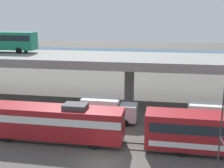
% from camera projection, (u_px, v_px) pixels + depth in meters
% --- Properties ---
extents(ground_plane, '(260.00, 260.00, 0.00)m').
position_uv_depth(ground_plane, '(102.00, 164.00, 25.12)').
color(ground_plane, '#4C4944').
extents(rail_strip_near, '(110.00, 0.12, 0.12)m').
position_uv_depth(rail_strip_near, '(109.00, 147.00, 28.21)').
color(rail_strip_near, '#59544C').
rests_on(rail_strip_near, ground_plane).
extents(rail_strip_far, '(110.00, 0.12, 0.12)m').
position_uv_depth(rail_strip_far, '(112.00, 141.00, 29.66)').
color(rail_strip_far, '#59544C').
rests_on(rail_strip_far, ground_plane).
extents(train_locomotive, '(16.05, 3.04, 4.18)m').
position_uv_depth(train_locomotive, '(46.00, 120.00, 29.65)').
color(train_locomotive, maroon).
rests_on(train_locomotive, ground_plane).
extents(highway_overpass, '(96.00, 12.08, 7.01)m').
position_uv_depth(highway_overpass, '(130.00, 61.00, 42.82)').
color(highway_overpass, gray).
rests_on(highway_overpass, ground_plane).
extents(transit_bus_on_overpass, '(12.00, 2.68, 3.40)m').
position_uv_depth(transit_bus_on_overpass, '(1.00, 40.00, 47.32)').
color(transit_bus_on_overpass, '#197A56').
rests_on(transit_bus_on_overpass, highway_overpass).
extents(service_truck_west, '(6.80, 2.46, 3.04)m').
position_uv_depth(service_truck_west, '(216.00, 116.00, 32.62)').
color(service_truck_west, silver).
rests_on(service_truck_west, ground_plane).
extents(service_truck_east, '(6.80, 2.46, 3.04)m').
position_uv_depth(service_truck_east, '(108.00, 110.00, 34.84)').
color(service_truck_east, '#B7B7BC').
rests_on(service_truck_east, ground_plane).
extents(pier_parking_lot, '(70.08, 10.05, 1.68)m').
position_uv_depth(pier_parking_lot, '(144.00, 62.00, 77.60)').
color(pier_parking_lot, gray).
rests_on(pier_parking_lot, ground_plane).
extents(parked_car_0, '(4.33, 1.95, 1.50)m').
position_uv_depth(parked_car_0, '(60.00, 53.00, 82.86)').
color(parked_car_0, black).
rests_on(parked_car_0, pier_parking_lot).
extents(parked_car_1, '(4.30, 1.87, 1.50)m').
position_uv_depth(parked_car_1, '(117.00, 55.00, 79.50)').
color(parked_car_1, navy).
rests_on(parked_car_1, pier_parking_lot).
extents(parked_car_2, '(4.29, 1.92, 1.50)m').
position_uv_depth(parked_car_2, '(90.00, 54.00, 82.22)').
color(parked_car_2, silver).
rests_on(parked_car_2, pier_parking_lot).
extents(parked_car_3, '(4.50, 1.83, 1.50)m').
position_uv_depth(parked_car_3, '(52.00, 55.00, 79.86)').
color(parked_car_3, '#515459').
rests_on(parked_car_3, pier_parking_lot).
extents(harbor_water, '(140.00, 36.00, 0.01)m').
position_uv_depth(harbor_water, '(148.00, 54.00, 99.82)').
color(harbor_water, '#2D5170').
rests_on(harbor_water, ground_plane).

